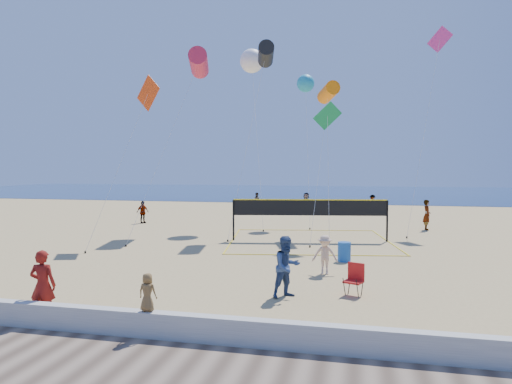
% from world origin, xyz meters
% --- Properties ---
extents(ground, '(120.00, 120.00, 0.00)m').
position_xyz_m(ground, '(0.00, 0.00, 0.00)').
color(ground, tan).
rests_on(ground, ground).
extents(ocean, '(140.00, 50.00, 0.03)m').
position_xyz_m(ocean, '(0.00, 62.00, 0.01)').
color(ocean, navy).
rests_on(ocean, ground).
extents(seawall, '(32.00, 0.30, 0.60)m').
position_xyz_m(seawall, '(0.00, -3.00, 0.30)').
color(seawall, silver).
rests_on(seawall, ground).
extents(boardwalk, '(32.00, 3.60, 0.03)m').
position_xyz_m(boardwalk, '(0.00, -5.00, 0.01)').
color(boardwalk, '#7B6654').
rests_on(boardwalk, ground).
extents(woman, '(0.73, 0.54, 1.82)m').
position_xyz_m(woman, '(-3.02, -2.55, 0.91)').
color(woman, maroon).
rests_on(woman, ground).
extents(toddler, '(0.43, 0.29, 0.88)m').
position_xyz_m(toddler, '(0.07, -2.98, 1.04)').
color(toddler, brown).
rests_on(toddler, seawall).
extents(bystander_a, '(1.14, 1.12, 1.85)m').
position_xyz_m(bystander_a, '(2.68, 0.93, 0.92)').
color(bystander_a, navy).
rests_on(bystander_a, ground).
extents(bystander_b, '(0.95, 0.58, 1.43)m').
position_xyz_m(bystander_b, '(3.58, 4.19, 0.72)').
color(bystander_b, '#DAB191').
rests_on(bystander_b, ground).
extents(far_person_0, '(0.80, 0.99, 1.57)m').
position_xyz_m(far_person_0, '(-10.10, 16.93, 0.79)').
color(far_person_0, gray).
rests_on(far_person_0, ground).
extents(far_person_1, '(1.78, 1.00, 1.82)m').
position_xyz_m(far_person_1, '(0.42, 25.81, 0.91)').
color(far_person_1, gray).
rests_on(far_person_1, ground).
extents(far_person_2, '(0.51, 0.73, 1.90)m').
position_xyz_m(far_person_2, '(8.93, 17.62, 0.95)').
color(far_person_2, gray).
rests_on(far_person_2, ground).
extents(far_person_3, '(0.83, 0.69, 1.55)m').
position_xyz_m(far_person_3, '(-4.70, 29.78, 0.77)').
color(far_person_3, gray).
rests_on(far_person_3, ground).
extents(far_person_4, '(0.75, 1.09, 1.54)m').
position_xyz_m(far_person_4, '(5.92, 28.78, 0.77)').
color(far_person_4, gray).
rests_on(far_person_4, ground).
extents(camp_chair, '(0.66, 0.76, 1.08)m').
position_xyz_m(camp_chair, '(4.67, 1.61, 0.55)').
color(camp_chair, red).
rests_on(camp_chair, ground).
extents(trash_barrel, '(0.71, 0.71, 0.80)m').
position_xyz_m(trash_barrel, '(4.19, 6.68, 0.40)').
color(trash_barrel, '#1A52A9').
rests_on(trash_barrel, ground).
extents(volleyball_net, '(9.62, 9.50, 2.23)m').
position_xyz_m(volleyball_net, '(2.21, 11.71, 1.51)').
color(volleyball_net, black).
rests_on(volleyball_net, ground).
extents(kite_0, '(2.31, 8.54, 11.21)m').
position_xyz_m(kite_0, '(-5.12, 14.91, 10.46)').
color(kite_0, '#C52442').
rests_on(kite_0, ground).
extents(kite_1, '(1.97, 5.24, 11.28)m').
position_xyz_m(kite_1, '(-0.76, 14.53, 10.66)').
color(kite_1, black).
rests_on(kite_1, ground).
extents(kite_2, '(1.52, 6.70, 8.95)m').
position_xyz_m(kite_2, '(2.91, 15.25, 8.38)').
color(kite_2, orange).
rests_on(kite_2, ground).
extents(kite_3, '(2.18, 4.42, 8.75)m').
position_xyz_m(kite_3, '(-6.16, 9.68, 7.50)').
color(kite_3, '#DE3F0F').
rests_on(kite_3, ground).
extents(kite_4, '(1.48, 2.50, 7.30)m').
position_xyz_m(kite_4, '(3.15, 11.19, 6.20)').
color(kite_4, '#179445').
rests_on(kite_4, ground).
extents(kite_5, '(3.18, 6.09, 13.07)m').
position_xyz_m(kite_5, '(9.61, 19.11, 11.45)').
color(kite_5, '#D1318C').
rests_on(kite_5, ground).
extents(kite_6, '(2.44, 4.28, 11.97)m').
position_xyz_m(kite_6, '(-2.46, 18.10, 11.16)').
color(kite_6, white).
rests_on(kite_6, ground).
extents(kite_7, '(1.64, 4.63, 10.49)m').
position_xyz_m(kite_7, '(0.99, 20.04, 9.86)').
color(kite_7, '#1F92B8').
rests_on(kite_7, ground).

